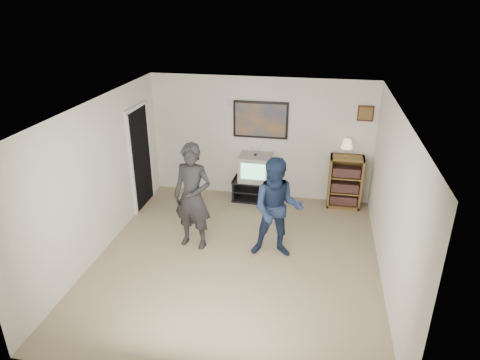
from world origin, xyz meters
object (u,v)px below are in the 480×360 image
(crt_television, at_px, (255,168))
(bookshelf, at_px, (345,182))
(person_tall, at_px, (193,197))
(media_stand, at_px, (255,190))
(person_short, at_px, (277,209))

(crt_television, bearing_deg, bookshelf, 1.82)
(crt_television, height_order, person_tall, person_tall)
(media_stand, bearing_deg, crt_television, -178.30)
(media_stand, height_order, person_short, person_short)
(crt_television, xyz_separation_m, person_tall, (-0.74, -1.91, 0.19))
(person_tall, xyz_separation_m, person_short, (1.40, -0.03, -0.07))
(crt_television, relative_size, person_short, 0.37)
(bookshelf, bearing_deg, person_short, -119.81)
(person_tall, relative_size, person_short, 1.08)
(person_short, bearing_deg, bookshelf, 55.38)
(crt_television, distance_m, bookshelf, 1.81)
(media_stand, xyz_separation_m, person_short, (0.65, -1.95, 0.62))
(person_tall, bearing_deg, bookshelf, 47.38)
(crt_television, distance_m, person_short, 2.06)
(bookshelf, bearing_deg, media_stand, -178.40)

